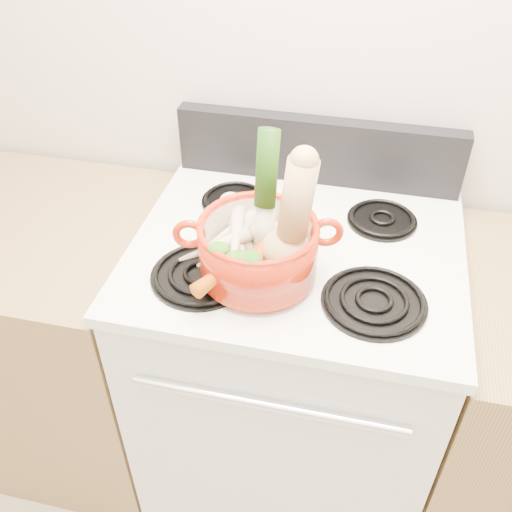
% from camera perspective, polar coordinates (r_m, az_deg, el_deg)
% --- Properties ---
extents(wall_back, '(3.50, 0.02, 2.60)m').
position_cam_1_polar(wall_back, '(1.49, 7.22, 20.09)').
color(wall_back, beige).
rests_on(wall_back, floor).
extents(stove_body, '(0.76, 0.65, 0.92)m').
position_cam_1_polar(stove_body, '(1.71, 3.39, -11.87)').
color(stove_body, silver).
rests_on(stove_body, floor).
extents(cooktop, '(0.78, 0.67, 0.03)m').
position_cam_1_polar(cooktop, '(1.37, 4.14, 0.61)').
color(cooktop, white).
rests_on(cooktop, stove_body).
extents(control_backsplash, '(0.76, 0.05, 0.18)m').
position_cam_1_polar(control_backsplash, '(1.56, 6.20, 10.45)').
color(control_backsplash, black).
rests_on(control_backsplash, cooktop).
extents(oven_handle, '(0.60, 0.02, 0.02)m').
position_cam_1_polar(oven_handle, '(1.25, 1.09, -14.68)').
color(oven_handle, silver).
rests_on(oven_handle, stove_body).
extents(burner_front_left, '(0.22, 0.22, 0.02)m').
position_cam_1_polar(burner_front_left, '(1.27, -5.54, -1.79)').
color(burner_front_left, black).
rests_on(burner_front_left, cooktop).
extents(burner_front_right, '(0.22, 0.22, 0.02)m').
position_cam_1_polar(burner_front_right, '(1.22, 11.74, -4.38)').
color(burner_front_right, black).
rests_on(burner_front_right, cooktop).
extents(burner_back_left, '(0.17, 0.17, 0.02)m').
position_cam_1_polar(burner_back_left, '(1.49, -2.14, 5.66)').
color(burner_back_left, black).
rests_on(burner_back_left, cooktop).
extents(burner_back_right, '(0.17, 0.17, 0.02)m').
position_cam_1_polar(burner_back_right, '(1.46, 12.50, 3.67)').
color(burner_back_right, black).
rests_on(burner_back_right, cooktop).
extents(dutch_oven, '(0.31, 0.31, 0.13)m').
position_cam_1_polar(dutch_oven, '(1.21, 0.21, 0.70)').
color(dutch_oven, '#A6200A').
rests_on(dutch_oven, burner_front_left).
extents(pot_handle_left, '(0.07, 0.03, 0.07)m').
position_cam_1_polar(pot_handle_left, '(1.19, -6.71, 2.21)').
color(pot_handle_left, '#A6200A').
rests_on(pot_handle_left, dutch_oven).
extents(pot_handle_right, '(0.07, 0.03, 0.07)m').
position_cam_1_polar(pot_handle_right, '(1.20, 7.10, 2.38)').
color(pot_handle_right, '#A6200A').
rests_on(pot_handle_right, dutch_oven).
extents(squash, '(0.15, 0.13, 0.28)m').
position_cam_1_polar(squash, '(1.14, 4.29, 3.85)').
color(squash, tan).
rests_on(squash, dutch_oven).
extents(leek, '(0.05, 0.10, 0.30)m').
position_cam_1_polar(leek, '(1.17, 0.92, 6.01)').
color(leek, beige).
rests_on(leek, dutch_oven).
extents(ginger, '(0.10, 0.08, 0.05)m').
position_cam_1_polar(ginger, '(1.28, 1.38, 2.29)').
color(ginger, tan).
rests_on(ginger, dutch_oven).
extents(parsnip_0, '(0.09, 0.23, 0.06)m').
position_cam_1_polar(parsnip_0, '(1.24, -2.79, 0.82)').
color(parsnip_0, beige).
rests_on(parsnip_0, dutch_oven).
extents(parsnip_1, '(0.12, 0.18, 0.05)m').
position_cam_1_polar(parsnip_1, '(1.25, -2.91, 1.52)').
color(parsnip_1, beige).
rests_on(parsnip_1, dutch_oven).
extents(parsnip_2, '(0.13, 0.21, 0.06)m').
position_cam_1_polar(parsnip_2, '(1.27, -1.94, 2.73)').
color(parsnip_2, beige).
rests_on(parsnip_2, dutch_oven).
extents(parsnip_3, '(0.15, 0.12, 0.05)m').
position_cam_1_polar(parsnip_3, '(1.22, -4.19, 1.07)').
color(parsnip_3, beige).
rests_on(parsnip_3, dutch_oven).
extents(parsnip_4, '(0.15, 0.20, 0.06)m').
position_cam_1_polar(parsnip_4, '(1.28, -1.43, 3.46)').
color(parsnip_4, '#F0E7C3').
rests_on(parsnip_4, dutch_oven).
extents(parsnip_5, '(0.07, 0.21, 0.06)m').
position_cam_1_polar(parsnip_5, '(1.22, -2.04, 1.87)').
color(parsnip_5, beige).
rests_on(parsnip_5, dutch_oven).
extents(carrot_0, '(0.05, 0.15, 0.04)m').
position_cam_1_polar(carrot_0, '(1.21, -0.05, -0.89)').
color(carrot_0, '#BA4C09').
rests_on(carrot_0, dutch_oven).
extents(carrot_1, '(0.11, 0.16, 0.05)m').
position_cam_1_polar(carrot_1, '(1.18, -3.24, -1.56)').
color(carrot_1, '#D2540A').
rests_on(carrot_1, dutch_oven).
extents(carrot_2, '(0.04, 0.18, 0.05)m').
position_cam_1_polar(carrot_2, '(1.21, -0.15, -0.16)').
color(carrot_2, '#DD4D0B').
rests_on(carrot_2, dutch_oven).
extents(carrot_3, '(0.05, 0.13, 0.04)m').
position_cam_1_polar(carrot_3, '(1.17, -0.84, -1.13)').
color(carrot_3, '#D83F0A').
rests_on(carrot_3, dutch_oven).
extents(carrot_4, '(0.04, 0.17, 0.05)m').
position_cam_1_polar(carrot_4, '(1.17, 0.23, -0.27)').
color(carrot_4, '#BE5109').
rests_on(carrot_4, dutch_oven).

